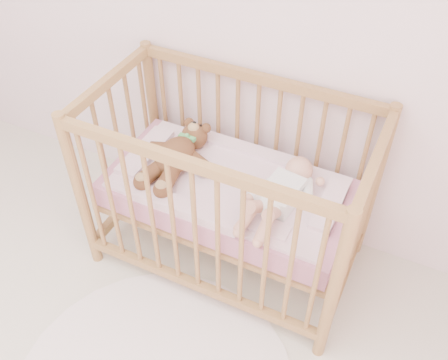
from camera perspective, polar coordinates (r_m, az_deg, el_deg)
The scene contains 5 objects.
crib at distance 2.51m, azimuth 0.50°, elevation -1.29°, with size 1.36×0.76×1.00m, color #B18B4B, non-canonical shape.
mattress at distance 2.52m, azimuth 0.49°, elevation -1.53°, with size 1.22×0.62×0.13m, color #CD809C.
blanket at distance 2.47m, azimuth 0.50°, elevation -0.30°, with size 1.10×0.58×0.06m, color #F8ABC5, non-canonical shape.
baby at distance 2.33m, azimuth 6.57°, elevation -1.34°, with size 0.29×0.60×0.14m, color white, non-canonical shape.
teddy_bear at distance 2.50m, azimuth -5.58°, elevation 2.78°, with size 0.39×0.55×0.15m, color brown, non-canonical shape.
Camera 1 is at (1.10, -0.02, 2.26)m, focal length 40.00 mm.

